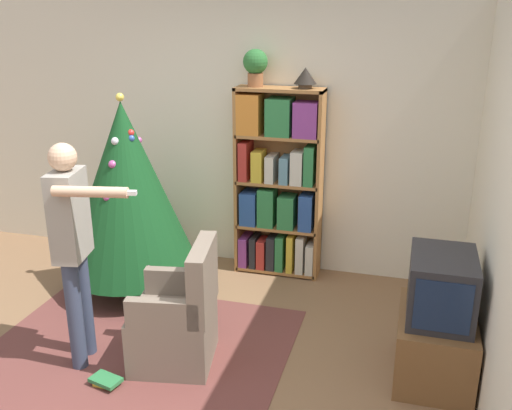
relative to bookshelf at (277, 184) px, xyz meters
The scene contains 14 objects.
ground_plane 2.29m from the bookshelf, 97.17° to the right, with size 14.00×14.00×0.00m, color #846042.
wall_back 0.53m from the bookshelf, 141.06° to the left, with size 8.00×0.10×2.60m.
area_rug 2.08m from the bookshelf, 111.23° to the right, with size 2.24×2.07×0.01m.
bookshelf is the anchor object (origin of this frame).
tv_stand 2.09m from the bookshelf, 42.78° to the right, with size 0.51×0.74×0.47m.
television 1.99m from the bookshelf, 42.84° to the right, with size 0.42×0.58×0.44m.
game_remote 2.08m from the bookshelf, 50.33° to the right, with size 0.04×0.12×0.02m.
christmas_tree 1.38m from the bookshelf, 149.31° to the right, with size 1.20×1.20×1.79m.
armchair 1.79m from the bookshelf, 100.85° to the right, with size 0.66×0.65×0.92m.
standing_person 2.09m from the bookshelf, 118.43° to the right, with size 0.69×0.46×1.62m.
potted_plant 1.11m from the bookshelf, behind, with size 0.22×0.22×0.33m.
table_lamp 1.02m from the bookshelf, ahead, with size 0.20×0.20×0.18m.
book_pile_near_tree 1.59m from the bookshelf, 122.95° to the right, with size 0.23×0.17×0.09m.
book_pile_by_chair 2.35m from the bookshelf, 108.53° to the right, with size 0.23×0.18×0.06m.
Camera 1 is at (1.45, -2.88, 2.43)m, focal length 40.00 mm.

